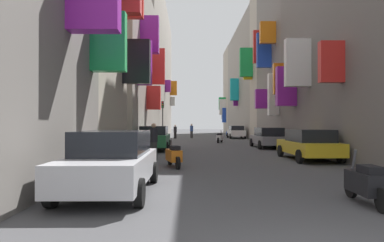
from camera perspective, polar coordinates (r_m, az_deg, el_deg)
ground_plane at (r=33.09m, az=2.37°, el=-3.43°), size 140.00×140.00×0.00m
building_left_mid_c at (r=26.35m, az=-14.54°, el=9.62°), size 7.31×12.15×12.64m
building_left_far at (r=48.20m, az=-8.20°, el=8.94°), size 7.21×31.73×19.17m
building_right_mid_a at (r=30.79m, az=18.53°, el=15.99°), size 7.35×8.38×20.88m
building_right_mid_b at (r=35.90m, az=15.30°, el=10.13°), size 7.32×3.69×16.60m
building_right_mid_c at (r=47.02m, az=11.38°, el=6.60°), size 7.11×19.73×14.97m
building_right_far at (r=60.32m, az=8.66°, el=5.08°), size 7.26×7.50×15.12m
parked_car_green at (r=21.39m, az=-6.60°, el=-2.88°), size 2.02×4.41×1.56m
parked_car_silver at (r=8.44m, az=-13.69°, el=-6.69°), size 1.97×4.27×1.53m
parked_car_white at (r=38.58m, az=7.68°, el=-1.86°), size 1.84×3.97×1.47m
parked_car_yellow at (r=16.44m, az=19.60°, el=-3.77°), size 1.98×4.39×1.44m
parked_car_grey at (r=23.79m, az=13.09°, el=-2.76°), size 1.94×4.49×1.43m
scooter_black at (r=7.91m, az=27.97°, el=-9.49°), size 0.47×1.81×1.13m
scooter_white at (r=29.53m, az=4.87°, el=-2.89°), size 0.76×1.71×1.13m
scooter_orange at (r=12.97m, az=-3.18°, el=-5.99°), size 0.72×1.84×1.13m
scooter_blue at (r=43.29m, az=6.52°, el=-2.11°), size 0.78×1.86×1.13m
pedestrian_crossing at (r=38.00m, az=-2.94°, el=-1.87°), size 0.53×0.53×1.57m
pedestrian_near_left at (r=15.54m, az=-6.68°, el=-3.58°), size 0.54×0.54×1.73m
pedestrian_near_right at (r=38.89m, az=-0.08°, el=-1.74°), size 0.54×0.54×1.69m
traffic_light_near_corner at (r=36.38m, az=-5.12°, el=1.35°), size 0.26×0.34×4.20m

